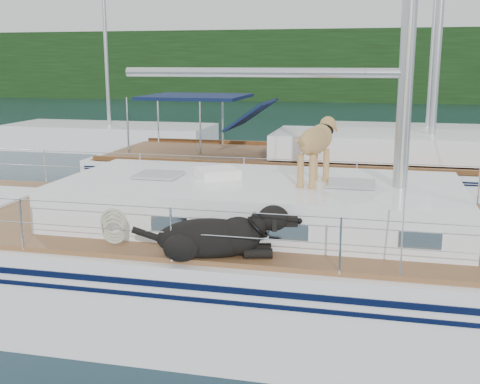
# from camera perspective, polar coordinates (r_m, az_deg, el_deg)

# --- Properties ---
(ground) EXTENTS (120.00, 120.00, 0.00)m
(ground) POSITION_cam_1_polar(r_m,az_deg,el_deg) (8.64, -3.59, -10.54)
(ground) COLOR black
(ground) RESTS_ON ground
(tree_line) EXTENTS (90.00, 3.00, 6.00)m
(tree_line) POSITION_cam_1_polar(r_m,az_deg,el_deg) (52.67, 10.99, 11.67)
(tree_line) COLOR black
(tree_line) RESTS_ON ground
(shore_bank) EXTENTS (92.00, 1.00, 1.20)m
(shore_bank) POSITION_cam_1_polar(r_m,az_deg,el_deg) (53.94, 10.94, 9.12)
(shore_bank) COLOR #595147
(shore_bank) RESTS_ON ground
(main_sailboat) EXTENTS (12.00, 3.88, 14.01)m
(main_sailboat) POSITION_cam_1_polar(r_m,az_deg,el_deg) (8.37, -3.01, -6.35)
(main_sailboat) COLOR white
(main_sailboat) RESTS_ON ground
(neighbor_sailboat) EXTENTS (11.00, 3.50, 13.30)m
(neighbor_sailboat) POSITION_cam_1_polar(r_m,az_deg,el_deg) (14.59, 8.46, 1.38)
(neighbor_sailboat) COLOR white
(neighbor_sailboat) RESTS_ON ground
(bg_boat_west) EXTENTS (8.00, 3.00, 11.65)m
(bg_boat_west) POSITION_cam_1_polar(r_m,az_deg,el_deg) (24.14, -12.23, 5.08)
(bg_boat_west) COLOR white
(bg_boat_west) RESTS_ON ground
(bg_boat_center) EXTENTS (7.20, 3.00, 11.65)m
(bg_boat_center) POSITION_cam_1_polar(r_m,az_deg,el_deg) (23.85, 17.24, 4.74)
(bg_boat_center) COLOR white
(bg_boat_center) RESTS_ON ground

